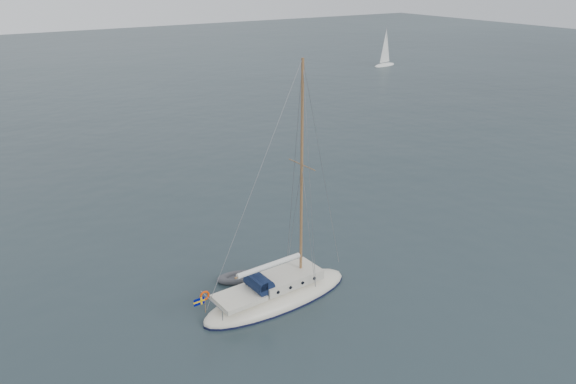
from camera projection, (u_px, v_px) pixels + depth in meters
ground at (277, 272)px, 34.24m from camera, size 300.00×300.00×0.00m
sailboat at (277, 284)px, 31.03m from camera, size 9.70×2.91×13.82m
dinghy at (240, 278)px, 33.32m from camera, size 2.77×1.25×0.40m
distant_yacht_b at (385, 49)px, 104.15m from camera, size 5.61×2.99×7.43m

